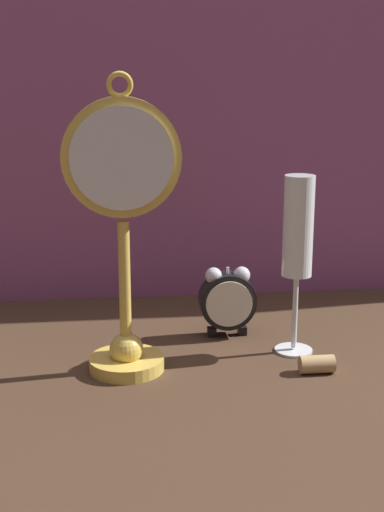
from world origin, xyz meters
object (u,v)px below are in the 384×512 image
object	(u,v)px
pocket_watch_on_stand	(123,232)
alarm_clock_twin_bell	(227,298)
wine_cork	(317,365)
champagne_flute	(298,239)

from	to	relation	value
pocket_watch_on_stand	alarm_clock_twin_bell	xyz separation A→B (m)	(0.14, 0.10, -0.12)
alarm_clock_twin_bell	wine_cork	xyz separation A→B (m)	(0.09, -0.14, -0.04)
alarm_clock_twin_bell	wine_cork	bearing A→B (deg)	-57.36
pocket_watch_on_stand	champagne_flute	world-z (taller)	pocket_watch_on_stand
alarm_clock_twin_bell	wine_cork	world-z (taller)	alarm_clock_twin_bell
champagne_flute	wine_cork	world-z (taller)	champagne_flute
champagne_flute	wine_cork	size ratio (longest dim) A/B	5.49
pocket_watch_on_stand	alarm_clock_twin_bell	distance (m)	0.21
wine_cork	champagne_flute	bearing A→B (deg)	98.72
pocket_watch_on_stand	wine_cork	bearing A→B (deg)	-9.20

